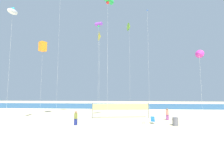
# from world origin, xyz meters

# --- Properties ---
(ground_plane) EXTENTS (120.00, 120.00, 0.00)m
(ground_plane) POSITION_xyz_m (0.00, 0.00, 0.00)
(ground_plane) COLOR beige
(ocean_band) EXTENTS (120.00, 20.00, 0.01)m
(ocean_band) POSITION_xyz_m (0.00, 34.84, 0.00)
(ocean_band) COLOR #28608C
(ocean_band) RESTS_ON ground
(beachgoer_olive_shirt) EXTENTS (0.40, 0.40, 1.73)m
(beachgoer_olive_shirt) POSITION_xyz_m (-4.38, 4.34, 0.93)
(beachgoer_olive_shirt) COLOR navy
(beachgoer_olive_shirt) RESTS_ON ground
(beachgoer_coral_shirt) EXTENTS (0.38, 0.38, 1.66)m
(beachgoer_coral_shirt) POSITION_xyz_m (7.78, 9.09, 0.89)
(beachgoer_coral_shirt) COLOR #7A3872
(beachgoer_coral_shirt) RESTS_ON ground
(folding_beach_chair) EXTENTS (0.52, 0.65, 0.89)m
(folding_beach_chair) POSITION_xyz_m (5.21, 6.13, 0.47)
(folding_beach_chair) COLOR #1959B2
(folding_beach_chair) RESTS_ON ground
(trash_barrel) EXTENTS (0.68, 0.68, 1.00)m
(trash_barrel) POSITION_xyz_m (7.68, 4.87, 0.50)
(trash_barrel) COLOR #595960
(trash_barrel) RESTS_ON ground
(volleyball_net) EXTENTS (8.79, 1.27, 2.40)m
(volleyball_net) POSITION_xyz_m (0.99, 10.43, 1.64)
(volleyball_net) COLOR #4C4C51
(volleyball_net) RESTS_ON ground
(beach_handbag) EXTENTS (0.38, 0.19, 0.30)m
(beach_handbag) POSITION_xyz_m (4.05, 5.94, 0.15)
(beach_handbag) COLOR #99B28C
(beach_handbag) RESTS_ON ground
(kite_white_inflatable) EXTENTS (0.80, 2.10, 14.86)m
(kite_white_inflatable) POSITION_xyz_m (-12.64, 3.29, 14.30)
(kite_white_inflatable) COLOR silver
(kite_white_inflatable) RESTS_ON ground
(kite_green_tube) EXTENTS (1.63, 2.00, 17.28)m
(kite_green_tube) POSITION_xyz_m (-0.64, 5.91, 16.88)
(kite_green_tube) COLOR silver
(kite_green_tube) RESTS_ON ground
(kite_magenta_delta) EXTENTS (1.06, 0.91, 8.96)m
(kite_magenta_delta) POSITION_xyz_m (10.31, 3.53, 8.47)
(kite_magenta_delta) COLOR silver
(kite_magenta_delta) RESTS_ON ground
(kite_orange_box) EXTENTS (1.38, 1.38, 12.55)m
(kite_orange_box) POSITION_xyz_m (-12.21, 10.67, 11.74)
(kite_orange_box) COLOR silver
(kite_orange_box) RESTS_ON ground
(kite_blue_diamond) EXTENTS (0.50, 0.50, 17.91)m
(kite_blue_diamond) POSITION_xyz_m (5.55, 11.15, 16.11)
(kite_blue_diamond) COLOR silver
(kite_blue_diamond) RESTS_ON ground
(kite_yellow_delta) EXTENTS (0.92, 1.83, 15.58)m
(kite_yellow_delta) POSITION_xyz_m (-3.08, 14.87, 14.67)
(kite_yellow_delta) COLOR silver
(kite_yellow_delta) RESTS_ON ground
(kite_lime_delta) EXTENTS (1.02, 1.80, 18.97)m
(kite_lime_delta) POSITION_xyz_m (2.71, 19.11, 18.09)
(kite_lime_delta) COLOR silver
(kite_lime_delta) RESTS_ON ground
(kite_violet_tube) EXTENTS (1.39, 0.95, 16.48)m
(kite_violet_tube) POSITION_xyz_m (-2.93, 12.44, 16.10)
(kite_violet_tube) COLOR silver
(kite_violet_tube) RESTS_ON ground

